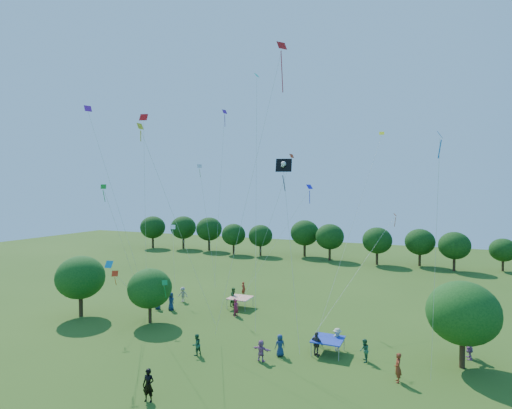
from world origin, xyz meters
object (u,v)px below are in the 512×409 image
object	(u,v)px
near_tree_north	(150,288)
near_tree_west	(80,277)
red_high_kite	(271,99)
man_in_black	(148,385)
pirate_kite	(284,168)
tent_red_stripe	(240,298)
tent_blue	(328,339)
near_tree_east	(463,313)

from	to	relation	value
near_tree_north	near_tree_west	bearing A→B (deg)	-171.71
near_tree_west	red_high_kite	world-z (taller)	red_high_kite
man_in_black	pirate_kite	distance (m)	16.76
tent_red_stripe	tent_blue	bearing A→B (deg)	-35.60
near_tree_east	tent_blue	size ratio (longest dim) A/B	2.68
near_tree_west	tent_red_stripe	distance (m)	15.61
near_tree_east	pirate_kite	distance (m)	15.77
near_tree_west	tent_blue	xyz separation A→B (m)	(23.73, 0.63, -2.69)
tent_red_stripe	man_in_black	distance (m)	18.69
near_tree_west	red_high_kite	bearing A→B (deg)	-0.00
near_tree_north	near_tree_east	world-z (taller)	near_tree_east
tent_red_stripe	red_high_kite	xyz separation A→B (m)	(6.55, -8.40, 17.84)
tent_red_stripe	man_in_black	bearing A→B (deg)	-80.84
near_tree_east	near_tree_north	bearing A→B (deg)	-178.25
near_tree_west	tent_red_stripe	size ratio (longest dim) A/B	2.63
pirate_kite	red_high_kite	distance (m)	5.33
tent_blue	pirate_kite	bearing A→B (deg)	-165.27
near_tree_west	tent_blue	distance (m)	23.89
tent_red_stripe	pirate_kite	distance (m)	17.11
tent_red_stripe	pirate_kite	bearing A→B (deg)	-48.27
near_tree_west	tent_blue	world-z (taller)	near_tree_west
tent_red_stripe	tent_blue	xyz separation A→B (m)	(10.86, -7.77, 0.00)
near_tree_east	man_in_black	world-z (taller)	near_tree_east
near_tree_east	near_tree_west	bearing A→B (deg)	-176.78
tent_blue	near_tree_east	bearing A→B (deg)	7.70
near_tree_west	tent_red_stripe	world-z (taller)	near_tree_west
near_tree_east	tent_red_stripe	bearing A→B (deg)	161.63
near_tree_west	tent_red_stripe	xyz separation A→B (m)	(12.87, 8.40, -2.69)
near_tree_west	man_in_black	xyz separation A→B (m)	(15.85, -10.04, -2.79)
near_tree_north	pirate_kite	world-z (taller)	pirate_kite
near_tree_west	near_tree_north	bearing A→B (deg)	8.29
pirate_kite	red_high_kite	bearing A→B (deg)	169.71
near_tree_north	pirate_kite	bearing A→B (deg)	-5.45
near_tree_north	tent_blue	world-z (taller)	near_tree_north
tent_blue	red_high_kite	world-z (taller)	red_high_kite
man_in_black	tent_red_stripe	bearing A→B (deg)	89.75
near_tree_west	red_high_kite	size ratio (longest dim) A/B	0.26
tent_red_stripe	tent_blue	world-z (taller)	same
near_tree_east	red_high_kite	size ratio (longest dim) A/B	0.27
near_tree_north	man_in_black	size ratio (longest dim) A/B	2.63
tent_blue	red_high_kite	size ratio (longest dim) A/B	0.10
near_tree_west	near_tree_north	distance (m)	7.39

